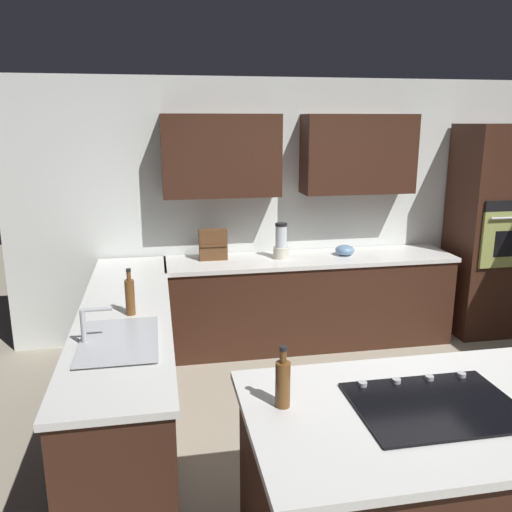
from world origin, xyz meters
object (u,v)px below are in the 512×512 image
object	(u,v)px
sink_unit	(118,340)
cooktop	(435,405)
spice_rack	(213,245)
oil_bottle	(283,382)
wall_oven	(493,231)
dish_soap_bottle	(130,296)
mixing_bowl	(345,250)
blender	(281,243)

from	to	relation	value
sink_unit	cooktop	size ratio (longest dim) A/B	0.92
spice_rack	oil_bottle	bearing A→B (deg)	90.54
wall_oven	oil_bottle	world-z (taller)	wall_oven
wall_oven	spice_rack	world-z (taller)	wall_oven
dish_soap_bottle	oil_bottle	size ratio (longest dim) A/B	1.09
mixing_bowl	oil_bottle	world-z (taller)	oil_bottle
mixing_bowl	dish_soap_bottle	xyz separation A→B (m)	(2.02, 1.32, 0.08)
cooktop	dish_soap_bottle	size ratio (longest dim) A/B	2.32
sink_unit	dish_soap_bottle	world-z (taller)	dish_soap_bottle
wall_oven	mixing_bowl	size ratio (longest dim) A/B	11.54
sink_unit	cooktop	distance (m)	1.82
blender	cooktop	bearing A→B (deg)	91.59
sink_unit	oil_bottle	bearing A→B (deg)	131.91
mixing_bowl	spice_rack	size ratio (longest dim) A/B	0.64
mixing_bowl	spice_rack	xyz separation A→B (m)	(1.30, -0.07, 0.10)
oil_bottle	blender	bearing A→B (deg)	-103.03
sink_unit	spice_rack	world-z (taller)	spice_rack
blender	mixing_bowl	xyz separation A→B (m)	(-0.65, 0.00, -0.10)
spice_rack	dish_soap_bottle	world-z (taller)	dish_soap_bottle
sink_unit	spice_rack	size ratio (longest dim) A/B	2.37
cooktop	spice_rack	size ratio (longest dim) A/B	2.58
blender	mixing_bowl	bearing A→B (deg)	180.00
wall_oven	oil_bottle	xyz separation A→B (m)	(2.87, 2.68, -0.06)
blender	oil_bottle	xyz separation A→B (m)	(0.62, 2.70, -0.03)
mixing_bowl	dish_soap_bottle	distance (m)	2.41
cooktop	sink_unit	bearing A→B (deg)	-34.32
blender	spice_rack	xyz separation A→B (m)	(0.65, -0.07, -0.00)
wall_oven	cooktop	bearing A→B (deg)	52.32
cooktop	mixing_bowl	xyz separation A→B (m)	(-0.57, -2.83, 0.04)
sink_unit	dish_soap_bottle	bearing A→B (deg)	-96.95
cooktop	spice_rack	distance (m)	2.99
dish_soap_bottle	oil_bottle	bearing A→B (deg)	118.46
sink_unit	blender	bearing A→B (deg)	-128.42
cooktop	oil_bottle	distance (m)	0.72
sink_unit	dish_soap_bottle	size ratio (longest dim) A/B	2.14
mixing_bowl	sink_unit	bearing A→B (deg)	40.91
blender	oil_bottle	distance (m)	2.77
spice_rack	oil_bottle	distance (m)	2.76
oil_bottle	wall_oven	bearing A→B (deg)	-137.01
spice_rack	oil_bottle	world-z (taller)	oil_bottle
spice_rack	dish_soap_bottle	size ratio (longest dim) A/B	0.90
cooktop	spice_rack	world-z (taller)	spice_rack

